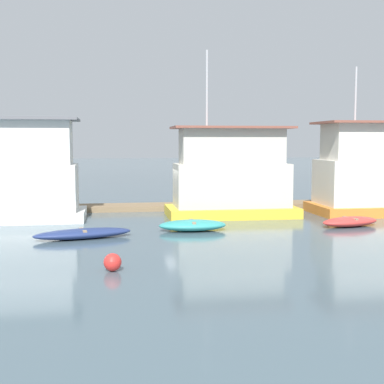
{
  "coord_description": "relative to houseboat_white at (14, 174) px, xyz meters",
  "views": [
    {
      "loc": [
        -4.14,
        -27.9,
        3.98
      ],
      "look_at": [
        0.0,
        -1.0,
        1.4
      ],
      "focal_mm": 50.0,
      "sensor_mm": 36.0,
      "label": 1
    }
  ],
  "objects": [
    {
      "name": "buoy_red",
      "position": [
        4.83,
        -11.51,
        -2.06
      ],
      "size": [
        0.55,
        0.55,
        0.55
      ],
      "primitive_type": "sphere",
      "color": "red",
      "rests_on": "ground_plane"
    },
    {
      "name": "dinghy_red",
      "position": [
        15.91,
        -4.43,
        -2.1
      ],
      "size": [
        3.16,
        1.84,
        0.46
      ],
      "color": "red",
      "rests_on": "ground_plane"
    },
    {
      "name": "houseboat_orange",
      "position": [
        19.45,
        -0.31,
        -0.05
      ],
      "size": [
        7.2,
        3.85,
        7.99
      ],
      "color": "orange",
      "rests_on": "ground_plane"
    },
    {
      "name": "dinghy_navy",
      "position": [
        3.65,
        -5.74,
        -2.12
      ],
      "size": [
        4.17,
        2.03,
        0.42
      ],
      "color": "navy",
      "rests_on": "ground_plane"
    },
    {
      "name": "houseboat_yellow",
      "position": [
        11.16,
        -0.19,
        -0.23
      ],
      "size": [
        6.84,
        3.38,
        8.68
      ],
      "color": "gold",
      "rests_on": "ground_plane"
    },
    {
      "name": "houseboat_white",
      "position": [
        0.0,
        0.0,
        0.0
      ],
      "size": [
        7.0,
        3.58,
        5.15
      ],
      "color": "white",
      "rests_on": "ground_plane"
    },
    {
      "name": "dock_walkway",
      "position": [
        8.93,
        3.28,
        -2.18
      ],
      "size": [
        33.8,
        2.03,
        0.3
      ],
      "primitive_type": "cube",
      "color": "#846B4C",
      "rests_on": "ground_plane"
    },
    {
      "name": "dinghy_teal",
      "position": [
        8.41,
        -4.49,
        -2.09
      ],
      "size": [
        3.05,
        1.52,
        0.49
      ],
      "color": "teal",
      "rests_on": "ground_plane"
    },
    {
      "name": "ground_plane",
      "position": [
        8.93,
        0.06,
        -2.33
      ],
      "size": [
        200.0,
        200.0,
        0.0
      ],
      "primitive_type": "plane",
      "color": "#475B66"
    }
  ]
}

